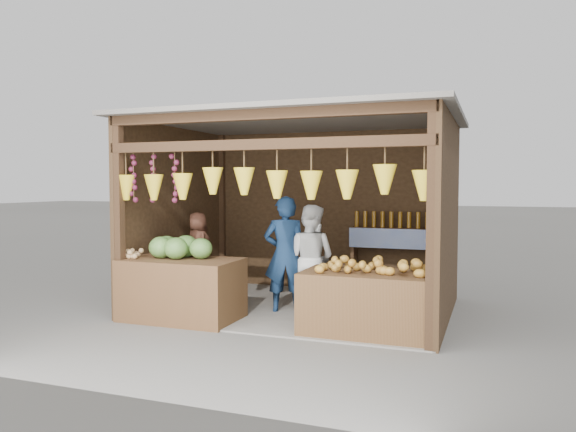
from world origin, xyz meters
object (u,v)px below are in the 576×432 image
(counter_left, at_px, (182,289))
(counter_right, at_px, (371,304))
(woman_standing, at_px, (310,258))
(man_standing, at_px, (285,255))
(vendor_seated, at_px, (198,246))

(counter_left, relative_size, counter_right, 0.93)
(counter_right, bearing_deg, woman_standing, 138.78)
(counter_right, distance_m, woman_standing, 1.43)
(man_standing, xyz_separation_m, vendor_seated, (-1.48, 0.25, 0.03))
(woman_standing, distance_m, vendor_seated, 1.79)
(counter_left, xyz_separation_m, woman_standing, (1.41, 1.03, 0.34))
(counter_right, height_order, man_standing, man_standing)
(counter_left, xyz_separation_m, man_standing, (1.11, 0.84, 0.40))
(vendor_seated, bearing_deg, counter_left, 143.08)
(man_standing, distance_m, woman_standing, 0.36)
(counter_right, bearing_deg, man_standing, 151.67)
(man_standing, height_order, vendor_seated, man_standing)
(man_standing, distance_m, vendor_seated, 1.51)
(counter_right, relative_size, vendor_seated, 1.55)
(woman_standing, bearing_deg, vendor_seated, 8.21)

